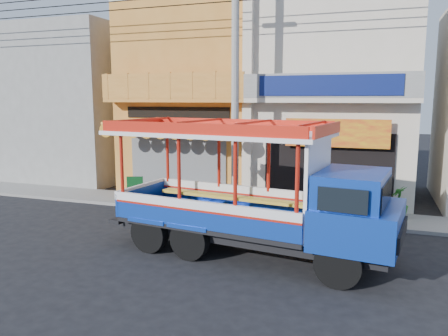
# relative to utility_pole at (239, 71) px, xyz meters

# --- Properties ---
(ground) EXTENTS (90.00, 90.00, 0.00)m
(ground) POSITION_rel_utility_pole_xyz_m (0.85, -3.30, -5.03)
(ground) COLOR black
(ground) RESTS_ON ground
(sidewalk) EXTENTS (30.00, 2.00, 0.12)m
(sidewalk) POSITION_rel_utility_pole_xyz_m (0.85, 0.70, -4.97)
(sidewalk) COLOR slate
(sidewalk) RESTS_ON ground
(shophouse_left) EXTENTS (6.00, 7.50, 8.24)m
(shophouse_left) POSITION_rel_utility_pole_xyz_m (-3.15, 4.66, -0.92)
(shophouse_left) COLOR #C8782C
(shophouse_left) RESTS_ON ground
(shophouse_right) EXTENTS (6.00, 6.75, 8.24)m
(shophouse_right) POSITION_rel_utility_pole_xyz_m (2.85, 4.66, -0.93)
(shophouse_right) COLOR beige
(shophouse_right) RESTS_ON ground
(party_pilaster) EXTENTS (0.35, 0.30, 8.00)m
(party_pilaster) POSITION_rel_utility_pole_xyz_m (-0.15, 1.55, -1.03)
(party_pilaster) COLOR beige
(party_pilaster) RESTS_ON ground
(filler_building_left) EXTENTS (6.00, 6.00, 7.60)m
(filler_building_left) POSITION_rel_utility_pole_xyz_m (-10.15, 4.70, -1.23)
(filler_building_left) COLOR gray
(filler_building_left) RESTS_ON ground
(utility_pole) EXTENTS (28.00, 0.26, 9.00)m
(utility_pole) POSITION_rel_utility_pole_xyz_m (0.00, 0.00, 0.00)
(utility_pole) COLOR gray
(utility_pole) RESTS_ON ground
(songthaew_truck) EXTENTS (7.80, 3.40, 3.52)m
(songthaew_truck) POSITION_rel_utility_pole_xyz_m (1.98, -3.78, -3.33)
(songthaew_truck) COLOR black
(songthaew_truck) RESTS_ON ground
(green_sign) EXTENTS (0.61, 0.46, 0.96)m
(green_sign) POSITION_rel_utility_pole_xyz_m (-4.38, 0.33, -4.51)
(green_sign) COLOR black
(green_sign) RESTS_ON sidewalk
(potted_plant_a) EXTENTS (1.15, 1.13, 0.97)m
(potted_plant_a) POSITION_rel_utility_pole_xyz_m (4.53, 0.63, -4.43)
(potted_plant_a) COLOR #205D1A
(potted_plant_a) RESTS_ON sidewalk
(potted_plant_b) EXTENTS (0.65, 0.65, 0.93)m
(potted_plant_b) POSITION_rel_utility_pole_xyz_m (3.66, 0.29, -4.45)
(potted_plant_b) COLOR #205D1A
(potted_plant_b) RESTS_ON sidewalk
(potted_plant_c) EXTENTS (0.64, 0.64, 1.09)m
(potted_plant_c) POSITION_rel_utility_pole_xyz_m (5.31, 0.99, -4.37)
(potted_plant_c) COLOR #205D1A
(potted_plant_c) RESTS_ON sidewalk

